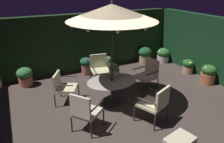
% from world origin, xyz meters
% --- Properties ---
extents(ground_plane, '(8.16, 6.57, 0.02)m').
position_xyz_m(ground_plane, '(0.00, 0.00, -0.01)').
color(ground_plane, '#483B35').
extents(hedge_backdrop_rear, '(8.16, 0.30, 2.18)m').
position_xyz_m(hedge_backdrop_rear, '(0.00, 3.14, 1.09)').
color(hedge_backdrop_rear, '#1C3418').
rests_on(hedge_backdrop_rear, ground_plane).
extents(hedge_backdrop_right, '(0.30, 6.57, 2.18)m').
position_xyz_m(hedge_backdrop_right, '(3.93, 0.00, 1.09)').
color(hedge_backdrop_right, '#14361C').
rests_on(hedge_backdrop_right, ground_plane).
extents(patio_dining_table, '(1.43, 1.09, 0.72)m').
position_xyz_m(patio_dining_table, '(-0.06, 0.24, 0.56)').
color(patio_dining_table, '#283031').
rests_on(patio_dining_table, ground_plane).
extents(patio_umbrella, '(2.31, 2.31, 2.84)m').
position_xyz_m(patio_umbrella, '(-0.06, 0.24, 2.56)').
color(patio_umbrella, '#30312E').
rests_on(patio_umbrella, ground_plane).
extents(centerpiece_planter, '(0.30, 0.30, 0.43)m').
position_xyz_m(centerpiece_planter, '(0.08, 0.39, 0.96)').
color(centerpiece_planter, tan).
rests_on(centerpiece_planter, patio_dining_table).
extents(patio_chair_north, '(0.71, 0.71, 0.99)m').
position_xyz_m(patio_chair_north, '(0.15, 1.63, 0.58)').
color(patio_chair_north, '#2A302C').
rests_on(patio_chair_north, ground_plane).
extents(patio_chair_northeast, '(0.81, 0.83, 0.90)m').
position_xyz_m(patio_chair_northeast, '(-1.29, 0.90, 0.53)').
color(patio_chair_northeast, '#322F31').
rests_on(patio_chair_northeast, ground_plane).
extents(patio_chair_east, '(0.82, 0.81, 1.00)m').
position_xyz_m(patio_chair_east, '(-1.17, -0.62, 0.56)').
color(patio_chair_east, '#2A2A31').
rests_on(patio_chair_east, ground_plane).
extents(patio_chair_southeast, '(0.83, 0.81, 0.98)m').
position_xyz_m(patio_chair_southeast, '(0.48, -1.05, 0.57)').
color(patio_chair_southeast, '#322A34').
rests_on(patio_chair_southeast, ground_plane).
extents(patio_chair_south, '(0.70, 0.69, 1.03)m').
position_xyz_m(patio_chair_south, '(1.32, 0.48, 0.59)').
color(patio_chair_south, '#322D35').
rests_on(patio_chair_south, ground_plane).
extents(ottoman_footrest, '(0.67, 0.54, 0.37)m').
position_xyz_m(ottoman_footrest, '(0.30, -2.13, 0.32)').
color(ottoman_footrest, '#2A322D').
rests_on(ottoman_footrest, ground_plane).
extents(potted_plant_back_right, '(0.40, 0.40, 0.57)m').
position_xyz_m(potted_plant_back_right, '(0.88, 2.59, 0.31)').
color(potted_plant_back_right, beige).
rests_on(potted_plant_back_right, ground_plane).
extents(potted_plant_right_far, '(0.49, 0.49, 0.67)m').
position_xyz_m(potted_plant_right_far, '(3.48, -0.01, 0.34)').
color(potted_plant_right_far, '#B1643F').
rests_on(potted_plant_right_far, ground_plane).
extents(potted_plant_left_far, '(0.43, 0.43, 0.55)m').
position_xyz_m(potted_plant_left_far, '(3.52, 0.95, 0.29)').
color(potted_plant_left_far, tan).
rests_on(potted_plant_left_far, ground_plane).
extents(potted_plant_left_near, '(0.59, 0.59, 0.65)m').
position_xyz_m(potted_plant_left_near, '(2.75, 2.76, 0.34)').
color(potted_plant_left_near, tan).
rests_on(potted_plant_left_near, ground_plane).
extents(potted_plant_right_near, '(0.52, 0.52, 0.64)m').
position_xyz_m(potted_plant_right_near, '(-2.18, 2.54, 0.34)').
color(potted_plant_right_near, '#B2614D').
rests_on(potted_plant_right_near, ground_plane).
extents(potted_plant_back_center, '(0.44, 0.44, 0.66)m').
position_xyz_m(potted_plant_back_center, '(-0.02, 2.55, 0.37)').
color(potted_plant_back_center, '#9E5C4E').
rests_on(potted_plant_back_center, ground_plane).
extents(potted_plant_back_left, '(0.54, 0.54, 0.62)m').
position_xyz_m(potted_plant_back_left, '(3.44, 2.37, 0.32)').
color(potted_plant_back_left, beige).
rests_on(potted_plant_back_left, ground_plane).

